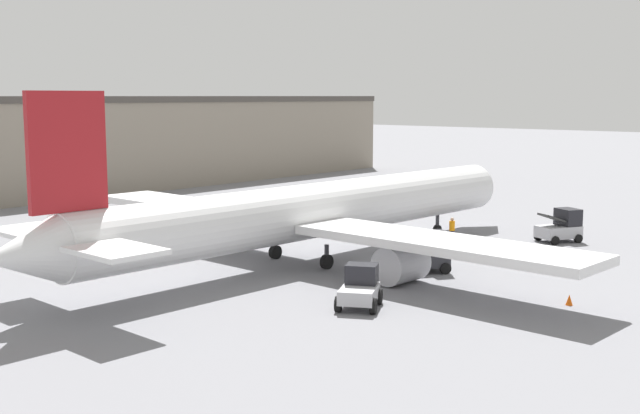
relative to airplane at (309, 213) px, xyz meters
The scene contains 8 objects.
ground_plane 3.32m from the airplane, ahead, with size 400.00×400.00×0.00m, color slate.
terminal_building 49.02m from the airplane, 71.64° to the left, with size 83.65×17.51×10.49m.
airplane is the anchor object (origin of this frame).
ground_crew_worker 12.42m from the airplane, 16.00° to the right, with size 0.41×0.41×1.85m.
baggage_tug 11.55m from the airplane, 125.57° to the right, with size 3.30×3.03×2.08m.
belt_loader_truck 19.74m from the airplane, 27.69° to the right, with size 3.48×3.15×2.38m.
pushback_tug 8.13m from the airplane, 70.78° to the right, with size 3.10×2.98×2.44m.
safety_cone_near 17.33m from the airplane, 88.07° to the right, with size 0.36×0.36×0.55m.
Camera 1 is at (-38.66, -33.19, 10.52)m, focal length 45.00 mm.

